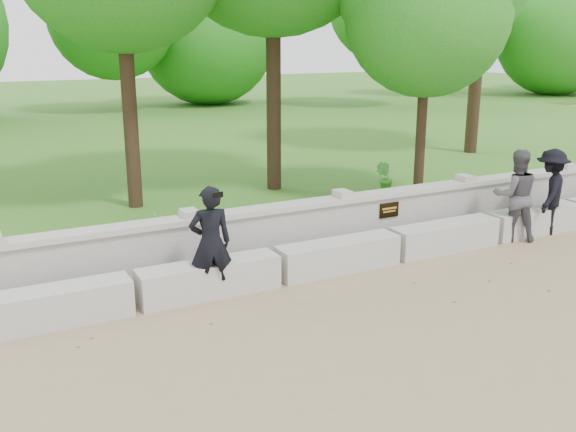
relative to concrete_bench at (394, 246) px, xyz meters
The scene contains 10 objects.
ground 1.91m from the concrete_bench, 90.00° to the right, with size 80.00×80.00×0.00m, color #8E7957.
lawn 12.10m from the concrete_bench, 90.00° to the left, with size 40.00×22.00×0.25m, color #2C6F1A.
concrete_bench is the anchor object (origin of this frame).
parapet_wall 0.74m from the concrete_bench, 89.99° to the left, with size 12.50×0.35×0.90m.
man_main 3.05m from the concrete_bench, behind, with size 0.60×0.54×1.50m.
visitor_left 2.44m from the concrete_bench, ahead, with size 0.93×0.87×1.54m.
visitor_mid 3.25m from the concrete_bench, ahead, with size 1.10×0.99×1.48m.
tree_near_right 4.86m from the concrete_bench, 44.88° to the left, with size 3.06×3.06×5.24m.
shrub_a 3.54m from the concrete_bench, 156.62° to the left, with size 0.31×0.21×0.58m, color green.
shrub_b 3.44m from the concrete_bench, 56.73° to the left, with size 0.34×0.27×0.62m, color green.
Camera 1 is at (-5.76, -5.59, 3.28)m, focal length 40.00 mm.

